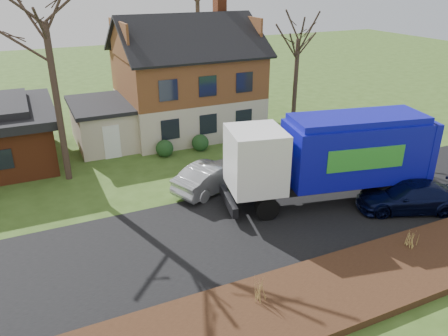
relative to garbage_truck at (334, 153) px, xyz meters
name	(u,v)px	position (x,y,z in m)	size (l,w,h in m)	color
ground	(256,225)	(-4.56, -0.61, -2.51)	(120.00, 120.00, 0.00)	#35501A
road	(256,225)	(-4.56, -0.61, -2.50)	(80.00, 7.00, 0.02)	black
mulch_verge	(328,293)	(-4.56, -5.91, -2.36)	(80.00, 3.50, 0.30)	black
main_house	(180,75)	(-3.07, 13.29, 1.52)	(12.95, 8.95, 9.26)	#C3B39D
garbage_truck	(334,153)	(0.00, 0.00, 0.00)	(10.48, 4.68, 4.35)	black
silver_sedan	(213,176)	(-4.88, 3.53, -1.74)	(1.62, 4.65, 1.53)	#B4B8BD
navy_wagon	(409,196)	(2.75, -2.41, -1.80)	(1.99, 4.89, 1.42)	black
tree_front_east	(299,22)	(3.96, 9.51, 5.09)	(3.37, 3.37, 9.35)	#3A2B22
grass_clump_mid	(261,288)	(-6.98, -5.38, -1.74)	(0.33, 0.27, 0.93)	#A18147
grass_clump_east	(412,237)	(0.11, -5.14, -1.79)	(0.33, 0.27, 0.83)	tan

